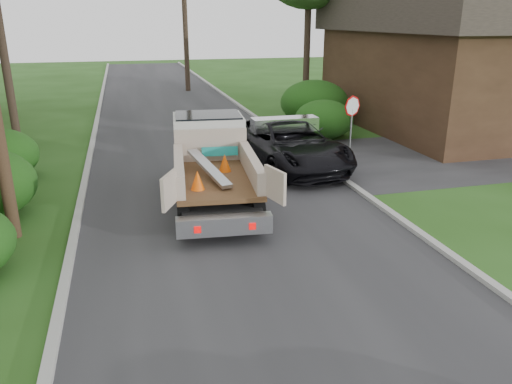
{
  "coord_description": "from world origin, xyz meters",
  "views": [
    {
      "loc": [
        -2.65,
        -7.3,
        5.04
      ],
      "look_at": [
        0.17,
        3.37,
        1.2
      ],
      "focal_mm": 35.0,
      "sensor_mm": 36.0,
      "label": 1
    }
  ],
  "objects_px": {
    "stop_sign": "(352,115)",
    "house_right": "(459,60)",
    "flatbed_truck": "(211,155)",
    "black_pickup": "(288,144)"
  },
  "relations": [
    {
      "from": "stop_sign",
      "to": "black_pickup",
      "type": "relative_size",
      "value": 0.41
    },
    {
      "from": "house_right",
      "to": "black_pickup",
      "type": "xyz_separation_m",
      "value": [
        -10.15,
        -4.89,
        -2.32
      ]
    },
    {
      "from": "flatbed_truck",
      "to": "house_right",
      "type": "bearing_deg",
      "value": 33.95
    },
    {
      "from": "stop_sign",
      "to": "house_right",
      "type": "distance_m",
      "value": 9.37
    },
    {
      "from": "stop_sign",
      "to": "black_pickup",
      "type": "height_order",
      "value": "stop_sign"
    },
    {
      "from": "stop_sign",
      "to": "house_right",
      "type": "bearing_deg",
      "value": 32.66
    },
    {
      "from": "house_right",
      "to": "black_pickup",
      "type": "relative_size",
      "value": 2.15
    },
    {
      "from": "stop_sign",
      "to": "flatbed_truck",
      "type": "bearing_deg",
      "value": -158.48
    },
    {
      "from": "house_right",
      "to": "black_pickup",
      "type": "height_order",
      "value": "house_right"
    },
    {
      "from": "stop_sign",
      "to": "flatbed_truck",
      "type": "xyz_separation_m",
      "value": [
        -5.49,
        -2.16,
        -0.55
      ]
    }
  ]
}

